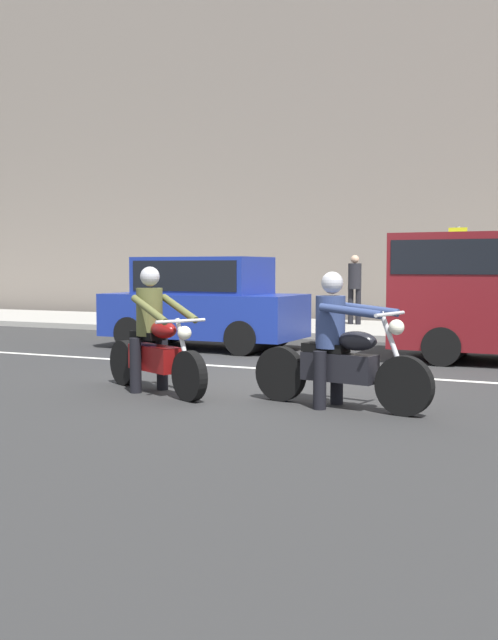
{
  "coord_description": "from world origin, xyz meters",
  "views": [
    {
      "loc": [
        3.99,
        -9.96,
        1.61
      ],
      "look_at": [
        -0.35,
        -0.64,
        0.89
      ],
      "focal_mm": 42.48,
      "sensor_mm": 36.0,
      "label": 1
    }
  ],
  "objects_px": {
    "parked_hatchback_cobalt_blue": "(203,301)",
    "pedestrian_bystander": "(355,284)",
    "motorcycle_with_rider_olive": "(154,342)",
    "street_sign_post": "(457,266)",
    "motorcycle_with_rider_denim_blue": "(339,353)"
  },
  "relations": [
    {
      "from": "motorcycle_with_rider_olive",
      "to": "street_sign_post",
      "type": "bearing_deg",
      "value": 79.21
    },
    {
      "from": "motorcycle_with_rider_denim_blue",
      "to": "pedestrian_bystander",
      "type": "xyz_separation_m",
      "value": [
        -3.03,
        10.46,
        0.54
      ]
    },
    {
      "from": "motorcycle_with_rider_olive",
      "to": "pedestrian_bystander",
      "type": "distance_m",
      "value": 10.47
    },
    {
      "from": "parked_hatchback_cobalt_blue",
      "to": "pedestrian_bystander",
      "type": "height_order",
      "value": "pedestrian_bystander"
    },
    {
      "from": "motorcycle_with_rider_denim_blue",
      "to": "parked_hatchback_cobalt_blue",
      "type": "xyz_separation_m",
      "value": [
        -4.41,
        4.9,
        0.3
      ]
    },
    {
      "from": "motorcycle_with_rider_olive",
      "to": "pedestrian_bystander",
      "type": "relative_size",
      "value": 1.14
    },
    {
      "from": "street_sign_post",
      "to": "parked_hatchback_cobalt_blue",
      "type": "bearing_deg",
      "value": -125.04
    },
    {
      "from": "parked_hatchback_cobalt_blue",
      "to": "street_sign_post",
      "type": "bearing_deg",
      "value": 54.96
    },
    {
      "from": "motorcycle_with_rider_olive",
      "to": "parked_hatchback_cobalt_blue",
      "type": "distance_m",
      "value": 5.26
    },
    {
      "from": "parked_hatchback_cobalt_blue",
      "to": "street_sign_post",
      "type": "height_order",
      "value": "street_sign_post"
    },
    {
      "from": "motorcycle_with_rider_denim_blue",
      "to": "street_sign_post",
      "type": "bearing_deg",
      "value": 92.6
    },
    {
      "from": "street_sign_post",
      "to": "pedestrian_bystander",
      "type": "distance_m",
      "value": 2.59
    },
    {
      "from": "street_sign_post",
      "to": "motorcycle_with_rider_olive",
      "type": "bearing_deg",
      "value": -100.79
    },
    {
      "from": "motorcycle_with_rider_olive",
      "to": "parked_hatchback_cobalt_blue",
      "type": "bearing_deg",
      "value": 111.57
    },
    {
      "from": "motorcycle_with_rider_olive",
      "to": "motorcycle_with_rider_denim_blue",
      "type": "xyz_separation_m",
      "value": [
        2.47,
        -0.02,
        -0.02
      ]
    }
  ]
}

